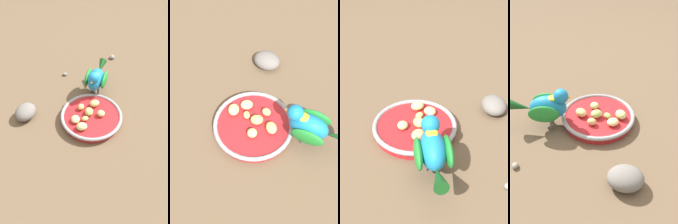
{
  "view_description": "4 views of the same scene",
  "coord_description": "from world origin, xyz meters",
  "views": [
    {
      "loc": [
        -0.53,
        -0.18,
        0.69
      ],
      "look_at": [
        -0.0,
        0.05,
        0.04
      ],
      "focal_mm": 37.15,
      "sensor_mm": 36.0,
      "label": 1
    },
    {
      "loc": [
        0.24,
        -0.37,
        0.77
      ],
      "look_at": [
        -0.0,
        0.04,
        0.05
      ],
      "focal_mm": 48.5,
      "sensor_mm": 36.0,
      "label": 2
    },
    {
      "loc": [
        0.61,
        0.04,
        0.54
      ],
      "look_at": [
        -0.01,
        0.05,
        0.06
      ],
      "focal_mm": 45.73,
      "sensor_mm": 36.0,
      "label": 3
    },
    {
      "loc": [
        -0.04,
        0.61,
        0.49
      ],
      "look_at": [
        0.02,
        0.03,
        0.04
      ],
      "focal_mm": 37.53,
      "sensor_mm": 36.0,
      "label": 4
    }
  ],
  "objects": [
    {
      "name": "feeding_bowl",
      "position": [
        0.01,
        0.02,
        0.02
      ],
      "size": [
        0.24,
        0.24,
        0.03
      ],
      "color": "#AD1E23",
      "rests_on": "ground_plane"
    },
    {
      "name": "pebble_0",
      "position": [
        0.42,
        0.08,
        0.01
      ],
      "size": [
        0.03,
        0.03,
        0.02
      ],
      "primitive_type": "ellipsoid",
      "rotation": [
        0.0,
        0.0,
        4.54
      ],
      "color": "gray",
      "rests_on": "ground_plane"
    },
    {
      "name": "ground_plane",
      "position": [
        0.0,
        0.0,
        0.0
      ],
      "size": [
        4.0,
        4.0,
        0.0
      ],
      "primitive_type": "plane",
      "color": "brown"
    },
    {
      "name": "rock_large",
      "position": [
        -0.08,
        0.26,
        0.03
      ],
      "size": [
        0.09,
        0.08,
        0.05
      ],
      "primitive_type": "ellipsoid",
      "rotation": [
        0.0,
        0.0,
        3.17
      ],
      "color": "slate",
      "rests_on": "ground_plane"
    },
    {
      "name": "apple_piece_4",
      "position": [
        -0.07,
        0.03,
        0.04
      ],
      "size": [
        0.05,
        0.05,
        0.03
      ],
      "primitive_type": "ellipsoid",
      "rotation": [
        0.0,
        0.0,
        2.04
      ],
      "color": "#C6D17A",
      "rests_on": "feeding_bowl"
    },
    {
      "name": "apple_piece_2",
      "position": [
        0.02,
        -0.01,
        0.04
      ],
      "size": [
        0.04,
        0.04,
        0.02
      ],
      "primitive_type": "ellipsoid",
      "rotation": [
        0.0,
        0.0,
        1.91
      ],
      "color": "#C6D17A",
      "rests_on": "feeding_bowl"
    },
    {
      "name": "apple_piece_1",
      "position": [
        -0.04,
        0.07,
        0.03
      ],
      "size": [
        0.05,
        0.05,
        0.02
      ],
      "primitive_type": "ellipsoid",
      "rotation": [
        0.0,
        0.0,
        0.62
      ],
      "color": "#E5C67F",
      "rests_on": "feeding_bowl"
    },
    {
      "name": "apple_piece_3",
      "position": [
        0.02,
        0.07,
        0.03
      ],
      "size": [
        0.03,
        0.03,
        0.02
      ],
      "primitive_type": "ellipsoid",
      "rotation": [
        0.0,
        0.0,
        6.14
      ],
      "color": "tan",
      "rests_on": "feeding_bowl"
    },
    {
      "name": "parrot",
      "position": [
        0.16,
        0.06,
        0.08
      ],
      "size": [
        0.2,
        0.1,
        0.14
      ],
      "rotation": [
        0.0,
        0.0,
        -3.04
      ],
      "color": "#59544C",
      "rests_on": "ground_plane"
    },
    {
      "name": "apple_piece_6",
      "position": [
        0.06,
        0.03,
        0.04
      ],
      "size": [
        0.05,
        0.05,
        0.02
      ],
      "primitive_type": "ellipsoid",
      "rotation": [
        0.0,
        0.0,
        2.37
      ],
      "color": "tan",
      "rests_on": "feeding_bowl"
    },
    {
      "name": "apple_piece_0",
      "position": [
        0.01,
        0.03,
        0.04
      ],
      "size": [
        0.05,
        0.04,
        0.03
      ],
      "primitive_type": "ellipsoid",
      "rotation": [
        0.0,
        0.0,
        3.67
      ],
      "color": "#B2CC66",
      "rests_on": "feeding_bowl"
    },
    {
      "name": "apple_piece_5",
      "position": [
        -0.02,
        0.03,
        0.03
      ],
      "size": [
        0.03,
        0.03,
        0.02
      ],
      "primitive_type": "ellipsoid",
      "rotation": [
        0.0,
        0.0,
        2.37
      ],
      "color": "#B2CC66",
      "rests_on": "feeding_bowl"
    },
    {
      "name": "pebble_1",
      "position": [
        0.2,
        0.24,
        0.01
      ],
      "size": [
        0.02,
        0.02,
        0.01
      ],
      "primitive_type": "ellipsoid",
      "rotation": [
        0.0,
        0.0,
        1.91
      ],
      "color": "gray",
      "rests_on": "ground_plane"
    }
  ]
}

